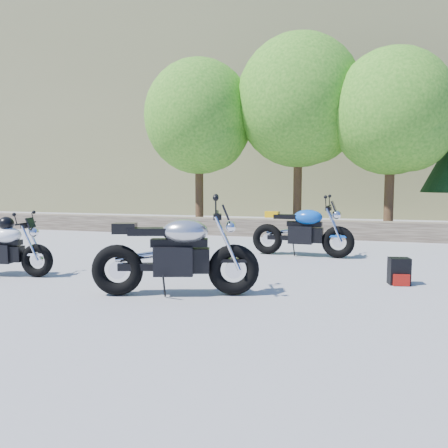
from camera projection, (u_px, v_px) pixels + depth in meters
The scene contains 10 objects.
ground at pixel (197, 272), 7.49m from camera, with size 90.00×90.00×0.00m, color gray.
stone_wall at pixel (261, 228), 12.73m from camera, with size 22.00×0.55×0.50m, color #44382D.
hillside at pixel (361, 104), 32.74m from camera, with size 80.00×30.00×15.00m, color olive.
tree_decid_left at pixel (201, 121), 14.66m from camera, with size 3.67×3.67×5.62m.
tree_decid_mid at pixel (302, 106), 14.08m from camera, with size 4.08×4.08×6.24m.
tree_decid_right at pixel (396, 116), 12.77m from camera, with size 3.54×3.54×5.41m.
silver_bike at pixel (177, 255), 5.88m from camera, with size 2.22×0.93×1.14m.
white_bike at pixel (1, 247), 7.14m from camera, with size 1.77×0.57×0.98m.
blue_bike at pixel (303, 231), 9.13m from camera, with size 2.15×0.68×1.08m.
backpack at pixel (399, 272), 6.55m from camera, with size 0.33×0.30×0.41m.
Camera 1 is at (2.53, -6.96, 1.50)m, focal length 35.00 mm.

